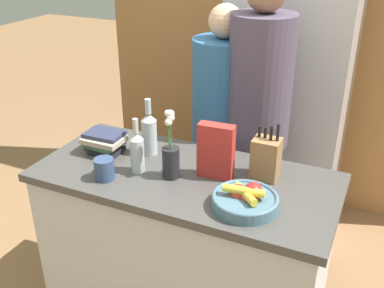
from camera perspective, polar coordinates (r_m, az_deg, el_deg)
kitchen_island at (r=2.36m, az=-0.86°, el=-13.30°), size 1.42×0.66×0.90m
back_wall_wood at (r=3.32m, az=10.74°, el=14.36°), size 2.62×0.12×2.60m
refrigerator at (r=3.03m, az=12.19°, el=5.96°), size 0.74×0.63×1.87m
fruit_bowl at (r=1.87m, az=6.80°, el=-6.94°), size 0.28×0.28×0.11m
knife_block at (r=2.06m, az=9.37°, el=-1.77°), size 0.12×0.10×0.27m
flower_vase at (r=2.04m, az=-2.72°, el=-1.57°), size 0.08×0.08×0.33m
cereal_box at (r=2.03m, az=3.05°, el=-0.92°), size 0.17×0.07×0.26m
coffee_mug at (r=2.09m, az=-11.08°, el=-3.09°), size 0.10×0.12×0.10m
book_stack at (r=2.32m, az=-11.01°, el=0.23°), size 0.20×0.16×0.11m
bottle_oil at (r=2.25m, az=-5.45°, el=1.44°), size 0.08×0.08×0.29m
bottle_vinegar at (r=2.09m, az=-7.00°, el=-0.92°), size 0.07×0.07×0.27m
person_at_sink at (r=2.65m, az=3.85°, el=2.28°), size 0.35×0.35×1.59m
person_in_blue at (r=2.50m, az=8.33°, el=3.29°), size 0.34×0.34×1.76m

